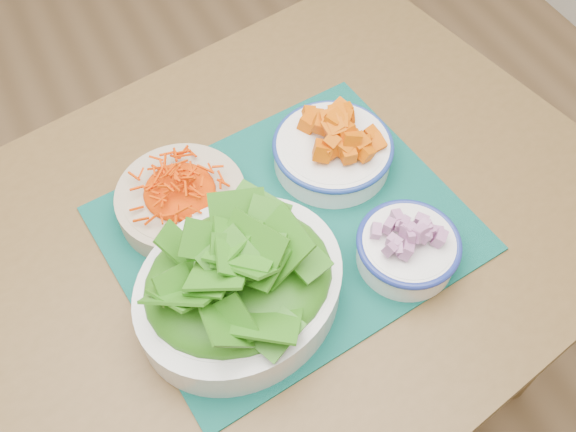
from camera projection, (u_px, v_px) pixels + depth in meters
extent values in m
plane|color=#936F47|center=(190.00, 362.00, 1.62)|extent=(4.00, 4.00, 0.00)
cube|color=brown|center=(240.00, 253.00, 0.95)|extent=(1.30, 0.98, 0.04)
cylinder|color=brown|center=(560.00, 326.00, 1.29)|extent=(0.06, 0.06, 0.71)
cylinder|color=brown|center=(348.00, 130.00, 1.59)|extent=(0.06, 0.06, 0.71)
cube|color=#05352F|center=(288.00, 228.00, 0.95)|extent=(0.54, 0.46, 0.00)
cylinder|color=#BDAB8C|center=(182.00, 202.00, 0.95)|extent=(0.22, 0.22, 0.04)
ellipsoid|color=#F54400|center=(179.00, 187.00, 0.92)|extent=(0.17, 0.17, 0.03)
cylinder|color=white|center=(332.00, 153.00, 1.00)|extent=(0.19, 0.19, 0.05)
torus|color=navy|center=(333.00, 145.00, 0.99)|extent=(0.19, 0.19, 0.01)
ellipsoid|color=#D85C00|center=(334.00, 134.00, 0.96)|extent=(0.16, 0.16, 0.04)
ellipsoid|color=#195F0C|center=(237.00, 265.00, 0.80)|extent=(0.26, 0.22, 0.08)
cylinder|color=white|center=(407.00, 250.00, 0.90)|extent=(0.18, 0.18, 0.05)
torus|color=navy|center=(409.00, 243.00, 0.88)|extent=(0.15, 0.15, 0.01)
ellipsoid|color=#741458|center=(411.00, 236.00, 0.87)|extent=(0.12, 0.12, 0.03)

